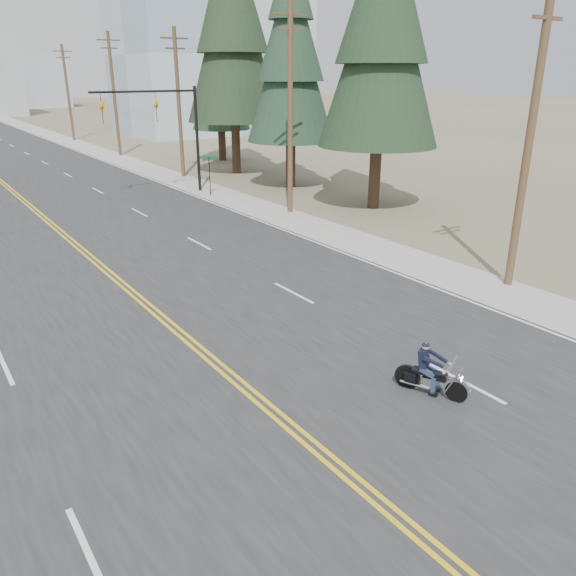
# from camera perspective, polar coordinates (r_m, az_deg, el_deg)

# --- Properties ---
(ground_plane) EXTENTS (400.00, 400.00, 0.00)m
(ground_plane) POSITION_cam_1_polar(r_m,az_deg,el_deg) (10.84, 17.46, -26.07)
(ground_plane) COLOR #776D56
(ground_plane) RESTS_ON ground
(sidewalk_right) EXTENTS (3.00, 200.00, 0.01)m
(sidewalk_right) POSITION_cam_1_polar(r_m,az_deg,el_deg) (76.59, -21.63, 13.75)
(sidewalk_right) COLOR #A5A5A0
(sidewalk_right) RESTS_ON ground
(traffic_mast_right) EXTENTS (7.10, 0.26, 7.00)m
(traffic_mast_right) POSITION_cam_1_polar(r_m,az_deg,el_deg) (39.30, -12.08, 16.41)
(traffic_mast_right) COLOR black
(traffic_mast_right) RESTS_ON ground
(street_sign) EXTENTS (0.90, 0.06, 2.62)m
(street_sign) POSITION_cam_1_polar(r_m,az_deg,el_deg) (38.61, -7.99, 11.89)
(street_sign) COLOR black
(street_sign) RESTS_ON ground
(utility_pole_a) EXTENTS (2.20, 0.30, 11.00)m
(utility_pole_a) POSITION_cam_1_polar(r_m,az_deg,el_deg) (22.49, 23.38, 14.13)
(utility_pole_a) COLOR brown
(utility_pole_a) RESTS_ON ground
(utility_pole_b) EXTENTS (2.20, 0.30, 11.50)m
(utility_pole_b) POSITION_cam_1_polar(r_m,az_deg,el_deg) (33.04, 0.23, 17.88)
(utility_pole_b) COLOR brown
(utility_pole_b) RESTS_ON ground
(utility_pole_c) EXTENTS (2.20, 0.30, 11.00)m
(utility_pole_c) POSITION_cam_1_polar(r_m,az_deg,el_deg) (46.15, -11.05, 18.08)
(utility_pole_c) COLOR brown
(utility_pole_c) RESTS_ON ground
(utility_pole_d) EXTENTS (2.20, 0.30, 11.50)m
(utility_pole_d) POSITION_cam_1_polar(r_m,az_deg,el_deg) (60.13, -17.27, 18.40)
(utility_pole_d) COLOR brown
(utility_pole_d) RESTS_ON ground
(utility_pole_e) EXTENTS (2.20, 0.30, 11.00)m
(utility_pole_e) POSITION_cam_1_polar(r_m,az_deg,el_deg) (76.46, -21.47, 18.10)
(utility_pole_e) COLOR brown
(utility_pole_e) RESTS_ON ground
(glass_building) EXTENTS (24.00, 16.00, 20.00)m
(glass_building) POSITION_cam_1_polar(r_m,az_deg,el_deg) (83.45, -7.87, 22.33)
(glass_building) COLOR #9EB5CC
(glass_building) RESTS_ON ground
(haze_bldg_c) EXTENTS (16.00, 12.00, 18.00)m
(haze_bldg_c) POSITION_cam_1_polar(r_m,az_deg,el_deg) (123.14, -13.45, 21.03)
(haze_bldg_c) COLOR #B7BCC6
(haze_bldg_c) RESTS_ON ground
(haze_bldg_e) EXTENTS (14.00, 14.00, 12.00)m
(haze_bldg_e) POSITION_cam_1_polar(r_m,az_deg,el_deg) (157.24, -24.51, 18.59)
(haze_bldg_e) COLOR #B7BCC6
(haze_bldg_e) RESTS_ON ground
(motorcyclist) EXTENTS (1.46, 1.98, 1.42)m
(motorcyclist) POSITION_cam_1_polar(r_m,az_deg,el_deg) (14.89, 14.49, -8.09)
(motorcyclist) COLOR black
(motorcyclist) RESTS_ON ground
(conifer_near) EXTENTS (7.03, 7.03, 18.62)m
(conifer_near) POSITION_cam_1_polar(r_m,az_deg,el_deg) (34.80, 9.68, 25.52)
(conifer_near) COLOR #382619
(conifer_near) RESTS_ON ground
(conifer_mid) EXTENTS (6.12, 6.12, 16.32)m
(conifer_mid) POSITION_cam_1_polar(r_m,az_deg,el_deg) (41.09, 0.29, 23.21)
(conifer_mid) COLOR #382619
(conifer_mid) RESTS_ON ground
(conifer_tall) EXTENTS (7.47, 7.47, 20.76)m
(conifer_tall) POSITION_cam_1_polar(r_m,az_deg,el_deg) (47.43, -5.74, 25.91)
(conifer_tall) COLOR #382619
(conifer_tall) RESTS_ON ground
(conifer_far) EXTENTS (5.37, 5.37, 14.39)m
(conifer_far) POSITION_cam_1_polar(r_m,az_deg,el_deg) (54.83, -7.02, 21.34)
(conifer_far) COLOR #382619
(conifer_far) RESTS_ON ground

